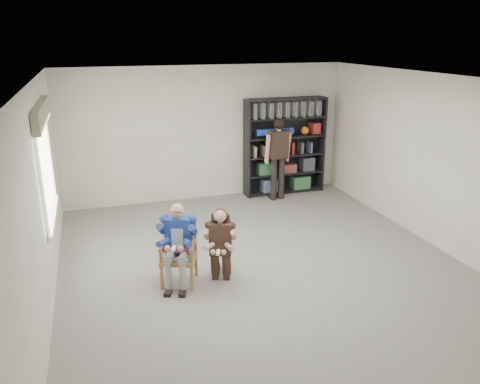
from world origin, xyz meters
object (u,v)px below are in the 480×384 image
object	(u,v)px
seated_man	(178,244)
bookshelf	(285,146)
armchair	(178,253)
kneeling_woman	(220,245)
standing_man	(278,160)

from	to	relation	value
seated_man	bookshelf	xyz separation A→B (m)	(3.01, 3.30, 0.45)
armchair	kneeling_woman	distance (m)	0.60
seated_man	standing_man	size ratio (longest dim) A/B	0.68
armchair	seated_man	xyz separation A→B (m)	(0.00, 0.00, 0.14)
bookshelf	standing_man	xyz separation A→B (m)	(-0.32, -0.41, -0.18)
kneeling_woman	bookshelf	bearing A→B (deg)	75.51
seated_man	kneeling_woman	size ratio (longest dim) A/B	1.09
standing_man	armchair	bearing A→B (deg)	-137.50
seated_man	standing_man	distance (m)	3.97
armchair	standing_man	bearing A→B (deg)	68.00
kneeling_woman	armchair	bearing A→B (deg)	-170.79
standing_man	seated_man	bearing A→B (deg)	-137.50
kneeling_woman	standing_man	distance (m)	3.70
bookshelf	standing_man	size ratio (longest dim) A/B	1.20
armchair	seated_man	distance (m)	0.14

